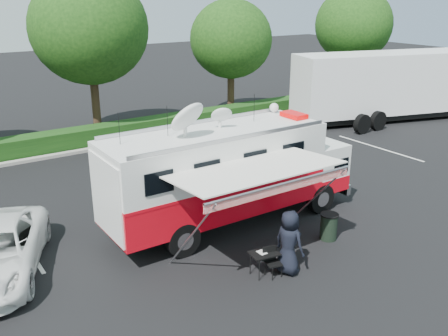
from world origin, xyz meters
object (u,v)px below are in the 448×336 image
at_px(command_truck, 230,173).
at_px(folding_table, 264,254).
at_px(semi_trailer, 398,84).
at_px(trash_bin, 329,226).

bearing_deg(command_truck, folding_table, -108.65).
bearing_deg(semi_trailer, folding_table, -151.81).
distance_m(command_truck, semi_trailer, 18.77).
distance_m(command_truck, folding_table, 3.73).
relative_size(command_truck, semi_trailer, 0.66).
xyz_separation_m(command_truck, folding_table, (-1.13, -3.34, -1.24)).
bearing_deg(trash_bin, semi_trailer, 31.40).
xyz_separation_m(folding_table, semi_trailer, (18.67, 10.00, 1.58)).
bearing_deg(command_truck, semi_trailer, 20.81).
bearing_deg(trash_bin, command_truck, 125.32).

